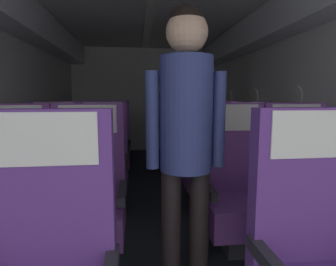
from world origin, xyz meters
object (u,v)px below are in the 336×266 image
(seat_c_left_aisle, at_px, (104,164))
(seat_d_left_window, at_px, (74,148))
(flight_attendant, at_px, (186,127))
(seat_d_left_aisle, at_px, (112,147))
(seat_d_right_window, at_px, (188,146))
(seat_b_left_aisle, at_px, (89,197))
(seat_c_left_window, at_px, (55,165))
(seat_b_right_window, at_px, (235,190))
(seat_c_right_window, at_px, (205,161))
(seat_d_right_aisle, at_px, (222,145))
(seat_b_left_window, at_px, (12,200))
(seat_b_right_aisle, at_px, (298,188))
(seat_c_right_aisle, at_px, (249,160))

(seat_c_left_aisle, bearing_deg, seat_d_left_window, 118.48)
(seat_d_left_window, height_order, flight_attendant, flight_attendant)
(seat_d_left_aisle, distance_m, seat_d_right_window, 1.09)
(seat_b_left_aisle, bearing_deg, seat_c_left_window, 117.84)
(seat_b_right_window, bearing_deg, seat_d_left_aisle, 119.98)
(seat_c_right_window, distance_m, flight_attendant, 1.57)
(seat_c_left_aisle, distance_m, seat_d_right_aisle, 1.85)
(seat_b_left_aisle, xyz_separation_m, seat_c_left_window, (-0.51, 0.96, 0.00))
(seat_b_left_window, xyz_separation_m, seat_b_left_aisle, (0.51, -0.00, 0.00))
(seat_b_right_window, height_order, seat_d_right_aisle, same)
(seat_b_left_window, bearing_deg, seat_c_left_aisle, 62.59)
(seat_b_left_window, distance_m, seat_d_right_aisle, 2.82)
(seat_d_left_window, bearing_deg, seat_c_right_window, -30.38)
(seat_b_right_window, xyz_separation_m, flight_attendant, (-0.47, -0.47, 0.54))
(seat_b_left_aisle, bearing_deg, flight_attendant, -36.68)
(flight_attendant, bearing_deg, seat_c_left_aisle, -65.86)
(seat_b_right_aisle, relative_size, flight_attendant, 0.69)
(seat_c_left_window, relative_size, flight_attendant, 0.69)
(seat_b_left_aisle, bearing_deg, seat_c_right_aisle, 30.55)
(seat_b_left_window, relative_size, seat_b_right_aisle, 1.00)
(seat_d_right_window, bearing_deg, seat_b_left_window, -130.09)
(seat_b_left_aisle, relative_size, seat_d_right_aisle, 1.00)
(seat_b_left_aisle, xyz_separation_m, flight_attendant, (0.60, -0.45, 0.54))
(seat_c_right_aisle, bearing_deg, seat_c_right_window, 178.50)
(seat_b_left_window, height_order, seat_c_left_aisle, same)
(seat_b_left_window, distance_m, seat_c_right_aisle, 2.29)
(seat_b_left_window, xyz_separation_m, seat_d_left_aisle, (0.50, 1.89, 0.00))
(seat_d_right_window, bearing_deg, seat_d_right_aisle, 0.95)
(seat_b_right_window, bearing_deg, seat_d_right_aisle, 74.72)
(seat_c_right_window, xyz_separation_m, seat_d_right_aisle, (0.50, 0.95, 0.00))
(flight_attendant, bearing_deg, seat_d_right_window, -101.00)
(seat_c_left_aisle, relative_size, seat_d_right_window, 1.00)
(seat_b_right_aisle, xyz_separation_m, seat_c_right_window, (-0.50, 0.93, 0.00))
(seat_c_right_aisle, xyz_separation_m, seat_c_right_window, (-0.50, 0.01, 0.00))
(seat_c_left_aisle, bearing_deg, seat_d_left_aisle, 89.97)
(seat_d_right_window, bearing_deg, seat_b_right_aisle, -74.99)
(seat_c_right_aisle, bearing_deg, seat_c_left_window, 179.35)
(seat_b_right_window, height_order, seat_d_left_aisle, same)
(seat_b_right_aisle, xyz_separation_m, seat_d_left_window, (-2.10, 1.87, 0.00))
(seat_b_left_window, distance_m, seat_c_left_aisle, 1.08)
(seat_c_right_aisle, height_order, seat_d_right_window, same)
(seat_c_left_aisle, xyz_separation_m, seat_d_left_aisle, (0.00, 0.93, 0.00))
(seat_b_left_window, height_order, seat_b_left_aisle, same)
(seat_b_left_window, height_order, seat_d_right_window, same)
(seat_d_left_window, relative_size, seat_d_left_aisle, 1.00)
(seat_c_right_aisle, bearing_deg, seat_d_right_window, 117.70)
(seat_b_left_aisle, distance_m, seat_b_right_aisle, 1.58)
(seat_d_left_aisle, bearing_deg, flight_attendant, -75.25)
(seat_b_left_window, relative_size, seat_c_left_aisle, 1.00)
(seat_d_left_window, bearing_deg, seat_d_left_aisle, 0.35)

